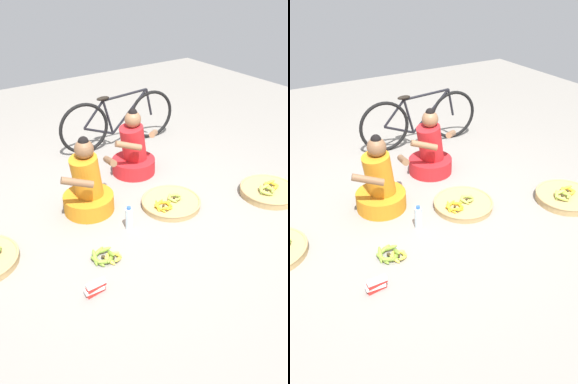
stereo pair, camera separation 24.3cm
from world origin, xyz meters
TOP-DOWN VIEW (x-y plane):
  - ground_plane at (0.00, 0.00)m, footprint 10.00×10.00m
  - vendor_woman_front at (-0.34, 0.30)m, footprint 0.69×0.53m
  - vendor_woman_behind at (0.48, 0.71)m, footprint 0.71×0.52m
  - bicycle_leaning at (0.76, 1.49)m, footprint 1.70×0.18m
  - banana_basket_front_center at (1.42, -0.58)m, footprint 0.63×0.63m
  - banana_basket_near_bicycle at (0.40, -0.13)m, footprint 0.63×0.63m
  - loose_bananas_front_left at (-0.59, -0.46)m, footprint 0.27×0.26m
  - water_bottle at (-0.18, -0.20)m, footprint 0.07×0.07m
  - packet_carton_stack at (-0.85, -0.76)m, footprint 0.18×0.07m

SIDE VIEW (x-z plane):
  - ground_plane at x=0.00m, z-range 0.00..0.00m
  - loose_bananas_front_left at x=-0.59m, z-range -0.02..0.08m
  - banana_basket_near_bicycle at x=0.40m, z-range -0.03..0.11m
  - banana_basket_front_center at x=1.42m, z-range -0.03..0.12m
  - packet_carton_stack at x=-0.85m, z-range 0.00..0.12m
  - water_bottle at x=-0.18m, z-range -0.01..0.24m
  - vendor_woman_behind at x=0.48m, z-range -0.14..0.66m
  - vendor_woman_front at x=-0.34m, z-range -0.15..0.68m
  - bicycle_leaning at x=0.76m, z-range -0.01..0.73m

